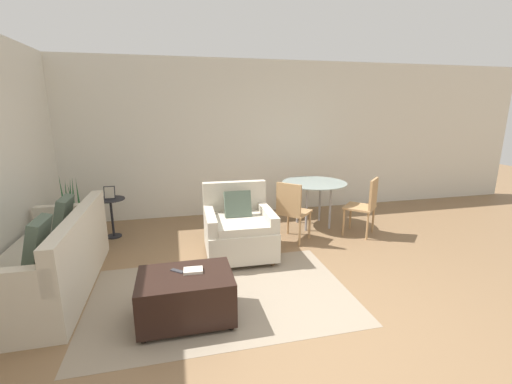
# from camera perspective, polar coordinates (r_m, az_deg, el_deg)

# --- Properties ---
(ground_plane) EXTENTS (20.00, 20.00, 0.00)m
(ground_plane) POSITION_cam_1_polar(r_m,az_deg,el_deg) (3.38, 8.41, -21.03)
(ground_plane) COLOR brown
(wall_back) EXTENTS (12.00, 0.06, 2.75)m
(wall_back) POSITION_cam_1_polar(r_m,az_deg,el_deg) (6.25, -3.46, 8.80)
(wall_back) COLOR beige
(wall_back) RESTS_ON ground_plane
(area_rug) EXTENTS (2.70, 1.76, 0.01)m
(area_rug) POSITION_cam_1_polar(r_m,az_deg,el_deg) (3.79, -5.72, -16.71)
(area_rug) COLOR gray
(area_rug) RESTS_ON ground_plane
(couch) EXTENTS (0.87, 2.03, 0.92)m
(couch) POSITION_cam_1_polar(r_m,az_deg,el_deg) (4.34, -30.89, -10.16)
(couch) COLOR beige
(couch) RESTS_ON ground_plane
(armchair) EXTENTS (0.90, 0.94, 0.93)m
(armchair) POSITION_cam_1_polar(r_m,az_deg,el_deg) (4.58, -2.89, -6.20)
(armchair) COLOR beige
(armchair) RESTS_ON ground_plane
(ottoman) EXTENTS (0.85, 0.60, 0.45)m
(ottoman) POSITION_cam_1_polar(r_m,az_deg,el_deg) (3.35, -11.56, -16.52)
(ottoman) COLOR black
(ottoman) RESTS_ON ground_plane
(book_stack) EXTENTS (0.18, 0.13, 0.03)m
(book_stack) POSITION_cam_1_polar(r_m,az_deg,el_deg) (3.29, -10.43, -12.74)
(book_stack) COLOR beige
(book_stack) RESTS_ON ottoman
(tv_remote_primary) EXTENTS (0.13, 0.12, 0.01)m
(tv_remote_primary) POSITION_cam_1_polar(r_m,az_deg,el_deg) (3.33, -12.98, -12.70)
(tv_remote_primary) COLOR #333338
(tv_remote_primary) RESTS_ON ottoman
(potted_plant) EXTENTS (0.42, 0.42, 0.99)m
(potted_plant) POSITION_cam_1_polar(r_m,az_deg,el_deg) (5.87, -28.12, -4.76)
(potted_plant) COLOR #333338
(potted_plant) RESTS_ON ground_plane
(side_table) EXTENTS (0.42, 0.42, 0.60)m
(side_table) POSITION_cam_1_polar(r_m,az_deg,el_deg) (5.60, -22.97, -2.83)
(side_table) COLOR black
(side_table) RESTS_ON ground_plane
(picture_frame) EXTENTS (0.16, 0.07, 0.19)m
(picture_frame) POSITION_cam_1_polar(r_m,az_deg,el_deg) (5.53, -23.23, -0.09)
(picture_frame) COLOR black
(picture_frame) RESTS_ON side_table
(dining_table) EXTENTS (1.05, 1.05, 0.74)m
(dining_table) POSITION_cam_1_polar(r_m,az_deg,el_deg) (5.68, 9.67, 0.74)
(dining_table) COLOR #8C9E99
(dining_table) RESTS_ON ground_plane
(dining_chair_near_left) EXTENTS (0.59, 0.59, 0.90)m
(dining_chair_near_left) POSITION_cam_1_polar(r_m,az_deg,el_deg) (4.97, 5.94, -2.68)
(dining_chair_near_left) COLOR tan
(dining_chair_near_left) RESTS_ON ground_plane
(dining_chair_near_right) EXTENTS (0.59, 0.59, 0.90)m
(dining_chair_near_right) POSITION_cam_1_polar(r_m,az_deg,el_deg) (5.47, 17.83, -1.73)
(dining_chair_near_right) COLOR tan
(dining_chair_near_right) RESTS_ON ground_plane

